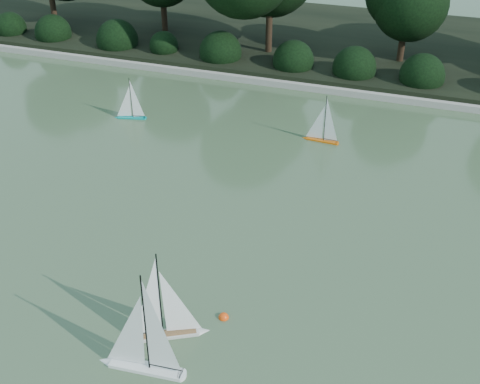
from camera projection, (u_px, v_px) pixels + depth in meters
The scene contains 9 objects.
ground at pixel (250, 306), 9.52m from camera, with size 80.00×80.00×0.00m, color #35492C.
pond_coping at pixel (352, 92), 16.68m from camera, with size 40.00×0.35×0.18m, color gray.
far_bank at pixel (374, 46), 19.85m from camera, with size 40.00×8.00×0.30m, color black.
shrub_hedge at pixel (359, 69), 17.21m from camera, with size 29.10×1.10×1.10m.
sailboat_white_a at pixel (138, 354), 8.30m from camera, with size 1.32×0.32×1.79m.
sailboat_white_b at pixel (172, 322), 8.86m from camera, with size 1.12×0.72×1.64m.
sailboat_orange at pixel (320, 133), 14.26m from camera, with size 0.92×0.20×1.25m.
sailboat_teal at pixel (129, 112), 15.34m from camera, with size 0.86×0.32×1.17m.
race_buoy at pixel (224, 318), 9.30m from camera, with size 0.16×0.16×0.16m, color #FC480D.
Camera 1 is at (2.19, -6.77, 6.59)m, focal length 45.00 mm.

